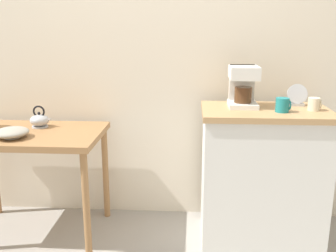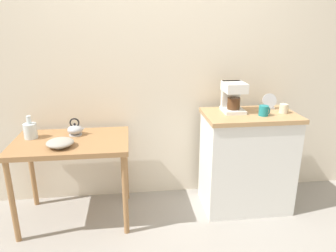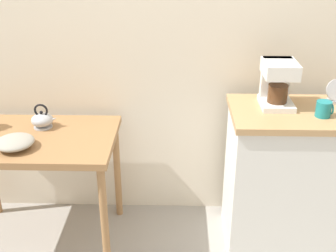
{
  "view_description": "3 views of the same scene",
  "coord_description": "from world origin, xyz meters",
  "px_view_note": "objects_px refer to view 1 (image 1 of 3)",
  "views": [
    {
      "loc": [
        0.33,
        -2.37,
        1.41
      ],
      "look_at": [
        0.18,
        -0.1,
        0.81
      ],
      "focal_mm": 40.87,
      "sensor_mm": 36.0,
      "label": 1
    },
    {
      "loc": [
        -0.23,
        -2.51,
        1.66
      ],
      "look_at": [
        0.07,
        -0.02,
        0.82
      ],
      "focal_mm": 33.78,
      "sensor_mm": 36.0,
      "label": 2
    },
    {
      "loc": [
        0.1,
        -2.18,
        1.83
      ],
      "look_at": [
        0.04,
        -0.05,
        0.82
      ],
      "focal_mm": 45.49,
      "sensor_mm": 36.0,
      "label": 3
    }
  ],
  "objects_px": {
    "teakettle": "(40,120)",
    "mug_small_cream": "(314,104)",
    "bowl_stoneware": "(12,132)",
    "coffee_maker": "(243,84)",
    "mug_dark_teal": "(283,105)",
    "table_clock": "(297,96)"
  },
  "relations": [
    {
      "from": "mug_dark_teal",
      "to": "teakettle",
      "type": "bearing_deg",
      "value": 173.6
    },
    {
      "from": "mug_dark_teal",
      "to": "bowl_stoneware",
      "type": "bearing_deg",
      "value": -176.97
    },
    {
      "from": "bowl_stoneware",
      "to": "mug_dark_teal",
      "type": "relative_size",
      "value": 2.39
    },
    {
      "from": "teakettle",
      "to": "mug_dark_teal",
      "type": "distance_m",
      "value": 1.6
    },
    {
      "from": "bowl_stoneware",
      "to": "mug_dark_teal",
      "type": "distance_m",
      "value": 1.67
    },
    {
      "from": "coffee_maker",
      "to": "mug_dark_teal",
      "type": "relative_size",
      "value": 2.97
    },
    {
      "from": "bowl_stoneware",
      "to": "coffee_maker",
      "type": "distance_m",
      "value": 1.48
    },
    {
      "from": "coffee_maker",
      "to": "mug_dark_teal",
      "type": "distance_m",
      "value": 0.29
    },
    {
      "from": "teakettle",
      "to": "mug_dark_teal",
      "type": "bearing_deg",
      "value": -6.4
    },
    {
      "from": "bowl_stoneware",
      "to": "table_clock",
      "type": "height_order",
      "value": "table_clock"
    },
    {
      "from": "teakettle",
      "to": "coffee_maker",
      "type": "xyz_separation_m",
      "value": [
        1.36,
        -0.02,
        0.26
      ]
    },
    {
      "from": "bowl_stoneware",
      "to": "table_clock",
      "type": "relative_size",
      "value": 1.5
    },
    {
      "from": "teakettle",
      "to": "bowl_stoneware",
      "type": "bearing_deg",
      "value": -105.8
    },
    {
      "from": "teakettle",
      "to": "table_clock",
      "type": "bearing_deg",
      "value": 0.78
    },
    {
      "from": "coffee_maker",
      "to": "table_clock",
      "type": "distance_m",
      "value": 0.37
    },
    {
      "from": "coffee_maker",
      "to": "table_clock",
      "type": "xyz_separation_m",
      "value": [
        0.36,
        0.04,
        -0.08
      ]
    },
    {
      "from": "bowl_stoneware",
      "to": "teakettle",
      "type": "relative_size",
      "value": 1.33
    },
    {
      "from": "teakettle",
      "to": "mug_small_cream",
      "type": "relative_size",
      "value": 2.0
    },
    {
      "from": "teakettle",
      "to": "mug_small_cream",
      "type": "xyz_separation_m",
      "value": [
        1.79,
        -0.12,
        0.16
      ]
    },
    {
      "from": "mug_small_cream",
      "to": "coffee_maker",
      "type": "bearing_deg",
      "value": 166.09
    },
    {
      "from": "mug_dark_teal",
      "to": "table_clock",
      "type": "relative_size",
      "value": 0.63
    },
    {
      "from": "bowl_stoneware",
      "to": "mug_small_cream",
      "type": "bearing_deg",
      "value": 4.41
    }
  ]
}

